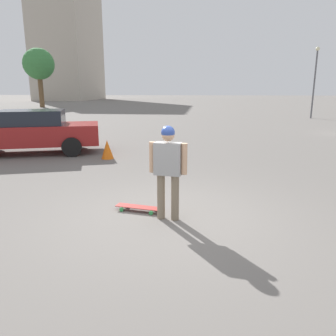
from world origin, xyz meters
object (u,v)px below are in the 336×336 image
(skateboard, at_px, (138,207))
(traffic_cone, at_px, (107,149))
(person, at_px, (168,164))
(car_parked_near, at_px, (30,131))

(skateboard, xyz_separation_m, traffic_cone, (-1.88, 4.40, 0.23))
(person, distance_m, traffic_cone, 5.34)
(person, bearing_deg, skateboard, 161.63)
(person, bearing_deg, traffic_cone, 127.04)
(skateboard, distance_m, traffic_cone, 4.79)
(car_parked_near, relative_size, traffic_cone, 8.28)
(traffic_cone, bearing_deg, skateboard, -66.84)
(person, relative_size, traffic_cone, 2.68)
(car_parked_near, bearing_deg, traffic_cone, 150.16)
(person, relative_size, car_parked_near, 0.32)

